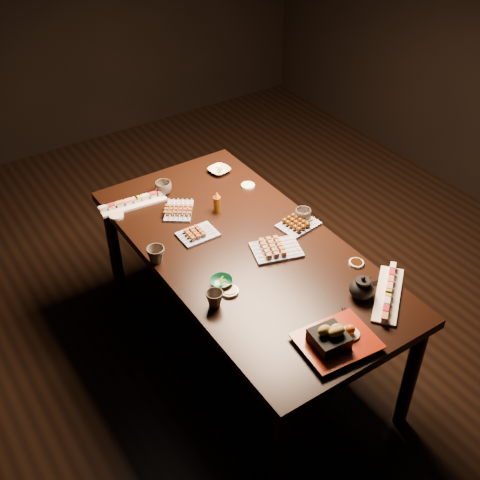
% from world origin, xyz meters
% --- Properties ---
extents(ground, '(5.00, 5.00, 0.00)m').
position_xyz_m(ground, '(0.00, 0.00, 0.00)').
color(ground, black).
rests_on(ground, ground).
extents(dining_table, '(1.17, 1.92, 0.75)m').
position_xyz_m(dining_table, '(-0.39, -0.35, 0.38)').
color(dining_table, black).
rests_on(dining_table, ground).
extents(sushi_platter_near, '(0.36, 0.33, 0.05)m').
position_xyz_m(sushi_platter_near, '(-0.04, -1.00, 0.77)').
color(sushi_platter_near, white).
rests_on(sushi_platter_near, dining_table).
extents(sushi_platter_far, '(0.38, 0.14, 0.05)m').
position_xyz_m(sushi_platter_far, '(-0.69, 0.31, 0.77)').
color(sushi_platter_far, white).
rests_on(sushi_platter_far, dining_table).
extents(yakitori_plate_center, '(0.20, 0.14, 0.05)m').
position_xyz_m(yakitori_plate_center, '(-0.53, -0.13, 0.77)').
color(yakitori_plate_center, '#828EB6').
rests_on(yakitori_plate_center, dining_table).
extents(yakitori_plate_right, '(0.28, 0.24, 0.06)m').
position_xyz_m(yakitori_plate_right, '(-0.27, -0.46, 0.78)').
color(yakitori_plate_right, '#828EB6').
rests_on(yakitori_plate_right, dining_table).
extents(yakitori_plate_left, '(0.23, 0.24, 0.05)m').
position_xyz_m(yakitori_plate_left, '(-0.51, 0.11, 0.78)').
color(yakitori_plate_left, '#828EB6').
rests_on(yakitori_plate_left, dining_table).
extents(tsukune_plate, '(0.22, 0.18, 0.05)m').
position_xyz_m(tsukune_plate, '(-0.05, -0.35, 0.78)').
color(tsukune_plate, '#828EB6').
rests_on(tsukune_plate, dining_table).
extents(edamame_bowl_green, '(0.11, 0.11, 0.03)m').
position_xyz_m(edamame_bowl_green, '(-0.64, -0.52, 0.77)').
color(edamame_bowl_green, '#2A8363').
rests_on(edamame_bowl_green, dining_table).
extents(edamame_bowl_cream, '(0.14, 0.14, 0.03)m').
position_xyz_m(edamame_bowl_cream, '(-0.12, 0.33, 0.77)').
color(edamame_bowl_cream, '#F3E6C7').
rests_on(edamame_bowl_cream, dining_table).
extents(tempura_tray, '(0.34, 0.29, 0.12)m').
position_xyz_m(tempura_tray, '(-0.43, -1.09, 0.81)').
color(tempura_tray, black).
rests_on(tempura_tray, dining_table).
extents(teacup_near_left, '(0.11, 0.11, 0.07)m').
position_xyz_m(teacup_near_left, '(-0.73, -0.61, 0.79)').
color(teacup_near_left, '#4E453C').
rests_on(teacup_near_left, dining_table).
extents(teacup_mid_right, '(0.11, 0.11, 0.07)m').
position_xyz_m(teacup_mid_right, '(-0.00, -0.33, 0.78)').
color(teacup_mid_right, '#4E453C').
rests_on(teacup_mid_right, dining_table).
extents(teacup_far_left, '(0.12, 0.12, 0.08)m').
position_xyz_m(teacup_far_left, '(-0.81, -0.20, 0.79)').
color(teacup_far_left, '#4E453C').
rests_on(teacup_far_left, dining_table).
extents(teacup_far_right, '(0.11, 0.11, 0.07)m').
position_xyz_m(teacup_far_right, '(-0.50, 0.31, 0.79)').
color(teacup_far_right, '#4E453C').
rests_on(teacup_far_right, dining_table).
extents(teapot, '(0.17, 0.17, 0.11)m').
position_xyz_m(teapot, '(-0.15, -0.93, 0.81)').
color(teapot, black).
rests_on(teapot, dining_table).
extents(condiment_bottle, '(0.05, 0.05, 0.13)m').
position_xyz_m(condiment_bottle, '(-0.34, -0.01, 0.81)').
color(condiment_bottle, brown).
rests_on(condiment_bottle, dining_table).
extents(sauce_dish_west, '(0.10, 0.10, 0.01)m').
position_xyz_m(sauce_dish_west, '(-0.63, -0.58, 0.76)').
color(sauce_dish_west, white).
rests_on(sauce_dish_west, dining_table).
extents(sauce_dish_east, '(0.10, 0.10, 0.01)m').
position_xyz_m(sauce_dish_east, '(-0.06, 0.11, 0.76)').
color(sauce_dish_east, white).
rests_on(sauce_dish_east, dining_table).
extents(sauce_dish_se, '(0.10, 0.10, 0.01)m').
position_xyz_m(sauce_dish_se, '(-0.01, -0.75, 0.76)').
color(sauce_dish_se, white).
rests_on(sauce_dish_se, dining_table).
extents(sauce_dish_nw, '(0.09, 0.09, 0.01)m').
position_xyz_m(sauce_dish_nw, '(-0.82, 0.25, 0.76)').
color(sauce_dish_nw, white).
rests_on(sauce_dish_nw, dining_table).
extents(chopsticks_near, '(0.11, 0.22, 0.01)m').
position_xyz_m(chopsticks_near, '(-0.31, -1.06, 0.75)').
color(chopsticks_near, black).
rests_on(chopsticks_near, dining_table).
extents(chopsticks_se, '(0.24, 0.09, 0.01)m').
position_xyz_m(chopsticks_se, '(-0.01, -0.91, 0.75)').
color(chopsticks_se, black).
rests_on(chopsticks_se, dining_table).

